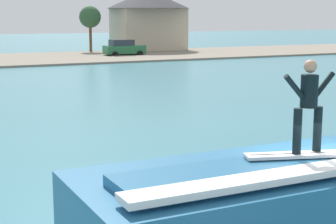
{
  "coord_description": "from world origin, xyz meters",
  "views": [
    {
      "loc": [
        -7.57,
        -8.28,
        4.46
      ],
      "look_at": [
        -1.61,
        3.71,
        2.1
      ],
      "focal_mm": 58.52,
      "sensor_mm": 36.0,
      "label": 1
    }
  ],
  "objects_px": {
    "surfboard": "(301,155)",
    "tree_tall_bare": "(90,17)",
    "house_gabled_white": "(148,15)",
    "wave_crest": "(263,209)",
    "surfer": "(309,101)",
    "car_far_shore": "(124,48)"
  },
  "relations": [
    {
      "from": "wave_crest",
      "to": "surfboard",
      "type": "bearing_deg",
      "value": -22.69
    },
    {
      "from": "surfboard",
      "to": "surfer",
      "type": "height_order",
      "value": "surfer"
    },
    {
      "from": "surfboard",
      "to": "car_far_shore",
      "type": "xyz_separation_m",
      "value": [
        16.05,
        48.82,
        -0.98
      ]
    },
    {
      "from": "surfer",
      "to": "car_far_shore",
      "type": "bearing_deg",
      "value": 71.95
    },
    {
      "from": "house_gabled_white",
      "to": "tree_tall_bare",
      "type": "xyz_separation_m",
      "value": [
        -7.66,
        0.03,
        -0.34
      ]
    },
    {
      "from": "surfer",
      "to": "tree_tall_bare",
      "type": "xyz_separation_m",
      "value": [
        14.53,
        56.07,
        1.33
      ]
    },
    {
      "from": "surfboard",
      "to": "tree_tall_bare",
      "type": "height_order",
      "value": "tree_tall_bare"
    },
    {
      "from": "wave_crest",
      "to": "surfboard",
      "type": "xyz_separation_m",
      "value": [
        0.61,
        -0.26,
        1.03
      ]
    },
    {
      "from": "house_gabled_white",
      "to": "car_far_shore",
      "type": "bearing_deg",
      "value": -131.01
    },
    {
      "from": "wave_crest",
      "to": "surfboard",
      "type": "relative_size",
      "value": 3.39
    },
    {
      "from": "wave_crest",
      "to": "car_far_shore",
      "type": "distance_m",
      "value": 51.34
    },
    {
      "from": "surfboard",
      "to": "surfer",
      "type": "bearing_deg",
      "value": 0.78
    },
    {
      "from": "wave_crest",
      "to": "surfboard",
      "type": "distance_m",
      "value": 1.23
    },
    {
      "from": "house_gabled_white",
      "to": "wave_crest",
      "type": "bearing_deg",
      "value": -112.35
    },
    {
      "from": "wave_crest",
      "to": "house_gabled_white",
      "type": "distance_m",
      "value": 60.43
    },
    {
      "from": "wave_crest",
      "to": "house_gabled_white",
      "type": "relative_size",
      "value": 0.69
    },
    {
      "from": "surfboard",
      "to": "house_gabled_white",
      "type": "height_order",
      "value": "house_gabled_white"
    },
    {
      "from": "wave_crest",
      "to": "surfer",
      "type": "relative_size",
      "value": 4.16
    },
    {
      "from": "surfboard",
      "to": "surfer",
      "type": "relative_size",
      "value": 1.23
    },
    {
      "from": "wave_crest",
      "to": "car_far_shore",
      "type": "xyz_separation_m",
      "value": [
        16.66,
        48.56,
        0.06
      ]
    },
    {
      "from": "wave_crest",
      "to": "surfer",
      "type": "xyz_separation_m",
      "value": [
        0.75,
        -0.26,
        2.03
      ]
    },
    {
      "from": "tree_tall_bare",
      "to": "house_gabled_white",
      "type": "bearing_deg",
      "value": -0.23
    }
  ]
}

